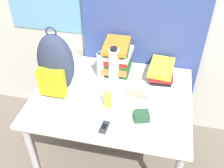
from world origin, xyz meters
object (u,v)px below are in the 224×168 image
(backpack, at_px, (56,65))
(sports_bottle, at_px, (114,65))
(book_stack_left, at_px, (117,58))
(sunglasses_case, at_px, (137,93))
(sunscreen_bottle, at_px, (109,99))
(camera_pouch, at_px, (142,116))
(water_bottle, at_px, (100,65))
(book_stack_center, at_px, (161,71))
(cell_phone, at_px, (104,127))

(backpack, height_order, sports_bottle, backpack)
(backpack, bearing_deg, book_stack_left, 39.99)
(sunglasses_case, bearing_deg, sunscreen_bottle, -137.26)
(sunglasses_case, bearing_deg, sports_bottle, 144.59)
(camera_pouch, bearing_deg, sports_bottle, 125.28)
(water_bottle, relative_size, camera_pouch, 2.06)
(book_stack_center, distance_m, water_bottle, 0.48)
(book_stack_left, height_order, camera_pouch, book_stack_left)
(backpack, xyz_separation_m, camera_pouch, (0.65, -0.18, -0.19))
(water_bottle, bearing_deg, book_stack_center, 12.93)
(book_stack_left, relative_size, sports_bottle, 0.98)
(cell_phone, bearing_deg, water_bottle, 106.92)
(water_bottle, bearing_deg, sunscreen_bottle, -66.31)
(backpack, xyz_separation_m, sports_bottle, (0.38, 0.20, -0.08))
(sports_bottle, height_order, sunscreen_bottle, sports_bottle)
(book_stack_center, bearing_deg, book_stack_left, 179.75)
(cell_phone, distance_m, sunglasses_case, 0.40)
(sunscreen_bottle, relative_size, cell_phone, 1.49)
(water_bottle, relative_size, sports_bottle, 0.83)
(sunglasses_case, bearing_deg, cell_phone, -113.73)
(camera_pouch, bearing_deg, book_stack_left, 118.77)
(backpack, relative_size, sunglasses_case, 3.24)
(book_stack_left, distance_m, camera_pouch, 0.57)
(book_stack_left, relative_size, camera_pouch, 2.43)
(backpack, bearing_deg, sunscreen_bottle, -15.00)
(sports_bottle, height_order, sunglasses_case, sports_bottle)
(sports_bottle, xyz_separation_m, sunglasses_case, (0.21, -0.15, -0.12))
(sunscreen_bottle, distance_m, sunglasses_case, 0.25)
(sports_bottle, height_order, cell_phone, sports_bottle)
(backpack, distance_m, sports_bottle, 0.44)
(sports_bottle, distance_m, sunscreen_bottle, 0.32)
(backpack, height_order, book_stack_center, backpack)
(book_stack_center, xyz_separation_m, sports_bottle, (-0.36, -0.11, 0.08))
(backpack, bearing_deg, water_bottle, 37.37)
(backpack, bearing_deg, camera_pouch, -15.52)
(book_stack_left, bearing_deg, cell_phone, -85.33)
(sports_bottle, distance_m, cell_phone, 0.53)
(water_bottle, xyz_separation_m, sunglasses_case, (0.32, -0.15, -0.10))
(cell_phone, bearing_deg, sports_bottle, 95.56)
(sports_bottle, relative_size, cell_phone, 2.73)
(water_bottle, xyz_separation_m, sunscreen_bottle, (0.14, -0.32, -0.04))
(water_bottle, height_order, cell_phone, water_bottle)
(book_stack_center, distance_m, sunscreen_bottle, 0.54)
(sports_bottle, height_order, camera_pouch, sports_bottle)
(sports_bottle, bearing_deg, book_stack_left, 90.60)
(water_bottle, bearing_deg, book_stack_left, 45.88)
(book_stack_center, height_order, sports_bottle, sports_bottle)
(backpack, distance_m, book_stack_center, 0.82)
(book_stack_center, xyz_separation_m, cell_phone, (-0.31, -0.62, -0.05))
(book_stack_left, distance_m, sports_bottle, 0.11)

